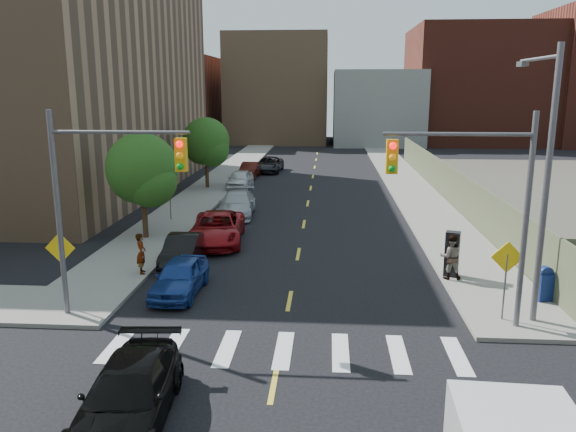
# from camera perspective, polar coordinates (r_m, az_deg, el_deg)

# --- Properties ---
(ground) EXTENTS (160.00, 160.00, 0.00)m
(ground) POSITION_cam_1_polar(r_m,az_deg,el_deg) (13.81, -2.32, -20.82)
(ground) COLOR black
(ground) RESTS_ON ground
(sidewalk_nw) EXTENTS (3.50, 73.00, 0.15)m
(sidewalk_nw) POSITION_cam_1_polar(r_m,az_deg,el_deg) (54.22, -5.59, 4.76)
(sidewalk_nw) COLOR gray
(sidewalk_nw) RESTS_ON ground
(sidewalk_ne) EXTENTS (3.50, 73.00, 0.15)m
(sidewalk_ne) POSITION_cam_1_polar(r_m,az_deg,el_deg) (53.84, 10.95, 4.53)
(sidewalk_ne) COLOR gray
(sidewalk_ne) RESTS_ON ground
(fence_north) EXTENTS (0.12, 44.00, 2.50)m
(fence_north) POSITION_cam_1_polar(r_m,az_deg,el_deg) (40.77, 15.78, 3.33)
(fence_north) COLOR #5E6043
(fence_north) RESTS_ON ground
(building_nw) EXTENTS (22.00, 30.00, 16.00)m
(building_nw) POSITION_cam_1_polar(r_m,az_deg,el_deg) (47.54, -25.89, 12.02)
(building_nw) COLOR #8C6B4C
(building_nw) RESTS_ON ground
(bg_bldg_west) EXTENTS (14.00, 18.00, 12.00)m
(bg_bldg_west) POSITION_cam_1_polar(r_m,az_deg,el_deg) (84.71, -12.11, 11.46)
(bg_bldg_west) COLOR #592319
(bg_bldg_west) RESTS_ON ground
(bg_bldg_midwest) EXTENTS (14.00, 16.00, 15.00)m
(bg_bldg_midwest) POSITION_cam_1_polar(r_m,az_deg,el_deg) (83.74, -0.93, 12.75)
(bg_bldg_midwest) COLOR #8C6B4C
(bg_bldg_midwest) RESTS_ON ground
(bg_bldg_center) EXTENTS (12.00, 16.00, 10.00)m
(bg_bldg_center) POSITION_cam_1_polar(r_m,az_deg,el_deg) (81.73, 8.96, 10.84)
(bg_bldg_center) COLOR gray
(bg_bldg_center) RESTS_ON ground
(bg_bldg_east) EXTENTS (18.00, 18.00, 16.00)m
(bg_bldg_east) POSITION_cam_1_polar(r_m,az_deg,el_deg) (85.93, 18.49, 12.44)
(bg_bldg_east) COLOR #592319
(bg_bldg_east) RESTS_ON ground
(signal_nw) EXTENTS (4.59, 0.30, 7.00)m
(signal_nw) POSITION_cam_1_polar(r_m,az_deg,el_deg) (19.15, -18.47, 2.79)
(signal_nw) COLOR #59595E
(signal_nw) RESTS_ON ground
(signal_ne) EXTENTS (4.59, 0.30, 7.00)m
(signal_ne) POSITION_cam_1_polar(r_m,az_deg,el_deg) (18.29, 18.77, 2.32)
(signal_ne) COLOR #59595E
(signal_ne) RESTS_ON ground
(streetlight_ne) EXTENTS (0.25, 3.70, 9.00)m
(streetlight_ne) POSITION_cam_1_polar(r_m,az_deg,el_deg) (19.70, 24.53, 4.60)
(streetlight_ne) COLOR #59595E
(streetlight_ne) RESTS_ON ground
(warn_sign_nw) EXTENTS (1.06, 0.06, 2.83)m
(warn_sign_nw) POSITION_cam_1_polar(r_m,az_deg,el_deg) (20.90, -22.07, -3.83)
(warn_sign_nw) COLOR #59595E
(warn_sign_nw) RESTS_ON ground
(warn_sign_ne) EXTENTS (1.06, 0.06, 2.83)m
(warn_sign_ne) POSITION_cam_1_polar(r_m,az_deg,el_deg) (19.68, 21.31, -4.77)
(warn_sign_ne) COLOR #59595E
(warn_sign_ne) RESTS_ON ground
(warn_sign_midwest) EXTENTS (1.06, 0.06, 2.83)m
(warn_sign_midwest) POSITION_cam_1_polar(r_m,az_deg,el_deg) (33.20, -11.94, 2.76)
(warn_sign_midwest) COLOR #59595E
(warn_sign_midwest) RESTS_ON ground
(tree_west_near) EXTENTS (3.66, 3.64, 5.52)m
(tree_west_near) POSITION_cam_1_polar(r_m,az_deg,el_deg) (29.31, -14.56, 4.25)
(tree_west_near) COLOR #332114
(tree_west_near) RESTS_ON ground
(tree_west_far) EXTENTS (3.66, 3.64, 5.52)m
(tree_west_far) POSITION_cam_1_polar(r_m,az_deg,el_deg) (43.68, -8.32, 7.23)
(tree_west_far) COLOR #332114
(tree_west_far) RESTS_ON ground
(parked_car_blue) EXTENTS (1.69, 4.02, 1.36)m
(parked_car_blue) POSITION_cam_1_polar(r_m,az_deg,el_deg) (21.78, -10.92, -6.07)
(parked_car_blue) COLOR navy
(parked_car_blue) RESTS_ON ground
(parked_car_black) EXTENTS (1.54, 4.03, 1.31)m
(parked_car_black) POSITION_cam_1_polar(r_m,az_deg,el_deg) (25.29, -10.65, -3.44)
(parked_car_black) COLOR black
(parked_car_black) RESTS_ON ground
(parked_car_red) EXTENTS (3.05, 5.74, 1.54)m
(parked_car_red) POSITION_cam_1_polar(r_m,az_deg,el_deg) (28.45, -7.24, -1.25)
(parked_car_red) COLOR maroon
(parked_car_red) RESTS_ON ground
(parked_car_silver) EXTENTS (2.34, 5.21, 1.48)m
(parked_car_silver) POSITION_cam_1_polar(r_m,az_deg,el_deg) (34.47, -5.22, 1.23)
(parked_car_silver) COLOR #A7ABAF
(parked_car_silver) RESTS_ON ground
(parked_car_white) EXTENTS (1.87, 4.29, 1.44)m
(parked_car_white) POSITION_cam_1_polar(r_m,az_deg,el_deg) (43.87, -4.91, 3.71)
(parked_car_white) COLOR silver
(parked_car_white) RESTS_ON ground
(parked_car_maroon) EXTENTS (1.60, 4.12, 1.34)m
(parked_car_maroon) POSITION_cam_1_polar(r_m,az_deg,el_deg) (49.24, -3.92, 4.67)
(parked_car_maroon) COLOR #3F130C
(parked_car_maroon) RESTS_ON ground
(parked_car_grey) EXTENTS (2.55, 5.10, 1.39)m
(parked_car_grey) POSITION_cam_1_polar(r_m,az_deg,el_deg) (52.65, -1.96, 5.25)
(parked_car_grey) COLOR black
(parked_car_grey) RESTS_ON ground
(black_sedan) EXTENTS (2.31, 4.96, 1.40)m
(black_sedan) POSITION_cam_1_polar(r_m,az_deg,el_deg) (14.16, -15.91, -17.09)
(black_sedan) COLOR black
(black_sedan) RESTS_ON ground
(mailbox) EXTENTS (0.60, 0.51, 1.28)m
(mailbox) POSITION_cam_1_polar(r_m,az_deg,el_deg) (22.36, 24.61, -6.29)
(mailbox) COLOR navy
(mailbox) RESTS_ON sidewalk_ne
(payphone) EXTENTS (0.67, 0.60, 1.85)m
(payphone) POSITION_cam_1_polar(r_m,az_deg,el_deg) (23.83, 16.31, -3.71)
(payphone) COLOR black
(payphone) RESTS_ON sidewalk_ne
(pedestrian_west) EXTENTS (0.57, 0.71, 1.70)m
(pedestrian_west) POSITION_cam_1_polar(r_m,az_deg,el_deg) (23.97, -14.68, -3.69)
(pedestrian_west) COLOR gray
(pedestrian_west) RESTS_ON sidewalk_nw
(pedestrian_east) EXTENTS (0.92, 0.73, 1.84)m
(pedestrian_east) POSITION_cam_1_polar(r_m,az_deg,el_deg) (23.43, 16.20, -3.99)
(pedestrian_east) COLOR gray
(pedestrian_east) RESTS_ON sidewalk_ne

